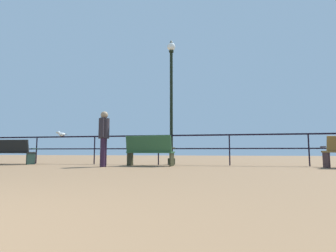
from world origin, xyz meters
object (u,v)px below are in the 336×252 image
object	(u,v)px
lamppost_center	(171,93)
person_at_railing	(104,135)
seagull_on_rail	(61,134)
bench_far_left	(9,151)
bench_near_left	(150,150)

from	to	relation	value
lamppost_center	person_at_railing	size ratio (longest dim) A/B	2.70
lamppost_center	person_at_railing	bearing A→B (deg)	-136.02
person_at_railing	seagull_on_rail	xyz separation A→B (m)	(-2.46, 1.52, 0.15)
bench_far_left	seagull_on_rail	size ratio (longest dim) A/B	4.85
bench_near_left	person_at_railing	distance (m)	1.51
bench_far_left	person_at_railing	xyz separation A→B (m)	(4.00, -0.69, 0.49)
lamppost_center	seagull_on_rail	bearing A→B (deg)	-177.30
bench_far_left	bench_near_left	size ratio (longest dim) A/B	1.13
seagull_on_rail	person_at_railing	bearing A→B (deg)	-31.66
bench_near_left	seagull_on_rail	bearing A→B (deg)	167.48
bench_near_left	lamppost_center	bearing A→B (deg)	62.95
bench_far_left	seagull_on_rail	world-z (taller)	seagull_on_rail
person_at_railing	seagull_on_rail	world-z (taller)	person_at_railing
bench_far_left	person_at_railing	distance (m)	4.09
bench_far_left	bench_near_left	xyz separation A→B (m)	(5.26, -0.00, 0.04)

